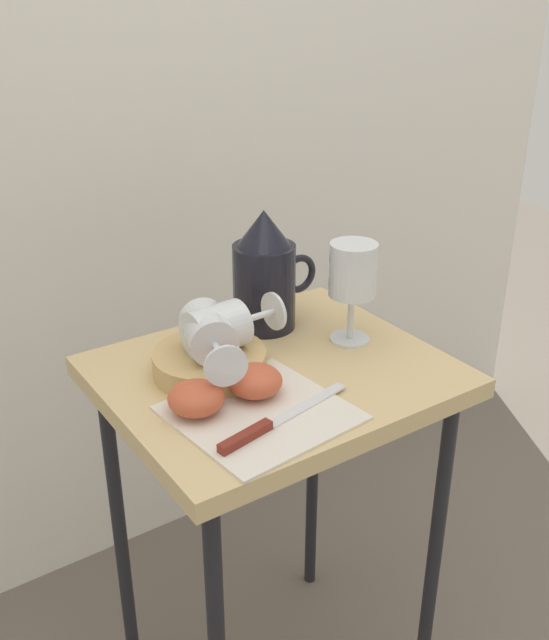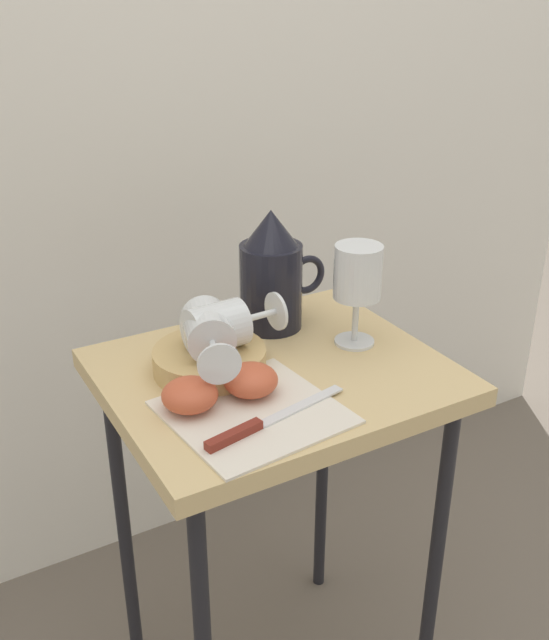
{
  "view_description": "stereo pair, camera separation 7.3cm",
  "coord_description": "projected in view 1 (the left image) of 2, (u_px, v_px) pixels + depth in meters",
  "views": [
    {
      "loc": [
        -0.54,
        -0.8,
        1.22
      ],
      "look_at": [
        0.0,
        0.0,
        0.76
      ],
      "focal_mm": 41.1,
      "sensor_mm": 36.0,
      "label": 1
    },
    {
      "loc": [
        -0.48,
        -0.84,
        1.22
      ],
      "look_at": [
        0.0,
        0.0,
        0.76
      ],
      "focal_mm": 41.1,
      "sensor_mm": 36.0,
      "label": 2
    }
  ],
  "objects": [
    {
      "name": "curtain_drape",
      "position": [
        121.0,
        154.0,
        1.4
      ],
      "size": [
        2.4,
        0.03,
        1.81
      ],
      "primitive_type": "cube",
      "color": "silver",
      "rests_on": "ground_plane"
    },
    {
      "name": "table",
      "position": [
        274.0,
        413.0,
        1.14
      ],
      "size": [
        0.5,
        0.42,
        0.68
      ],
      "color": "tan",
      "rests_on": "ground_plane"
    },
    {
      "name": "linen_napkin",
      "position": [
        260.0,
        413.0,
        0.98
      ],
      "size": [
        0.24,
        0.23,
        0.0
      ],
      "primitive_type": "cube",
      "rotation": [
        0.0,
        0.0,
        0.1
      ],
      "color": "silver",
      "rests_on": "table"
    },
    {
      "name": "basket_tray",
      "position": [
        210.0,
        362.0,
        1.08
      ],
      "size": [
        0.17,
        0.17,
        0.03
      ],
      "primitive_type": "cylinder",
      "color": "tan",
      "rests_on": "table"
    },
    {
      "name": "pitcher",
      "position": [
        265.0,
        281.0,
        1.2
      ],
      "size": [
        0.16,
        0.1,
        0.2
      ],
      "color": "black",
      "rests_on": "table"
    },
    {
      "name": "wine_glass_upright",
      "position": [
        353.0,
        275.0,
        1.14
      ],
      "size": [
        0.07,
        0.07,
        0.16
      ],
      "color": "silver",
      "rests_on": "table"
    },
    {
      "name": "wine_glass_tipped_near",
      "position": [
        219.0,
        328.0,
        1.06
      ],
      "size": [
        0.15,
        0.08,
        0.07
      ],
      "color": "silver",
      "rests_on": "basket_tray"
    },
    {
      "name": "wine_glass_tipped_far",
      "position": [
        209.0,
        333.0,
        1.05
      ],
      "size": [
        0.11,
        0.17,
        0.07
      ],
      "color": "silver",
      "rests_on": "basket_tray"
    },
    {
      "name": "apple_half_left",
      "position": [
        196.0,
        398.0,
        0.97
      ],
      "size": [
        0.08,
        0.08,
        0.04
      ],
      "primitive_type": "ellipsoid",
      "color": "#C15133",
      "rests_on": "linen_napkin"
    },
    {
      "name": "apple_half_right",
      "position": [
        255.0,
        381.0,
        1.02
      ],
      "size": [
        0.08,
        0.08,
        0.04
      ],
      "primitive_type": "ellipsoid",
      "color": "#C15133",
      "rests_on": "linen_napkin"
    },
    {
      "name": "knife",
      "position": [
        267.0,
        425.0,
        0.95
      ],
      "size": [
        0.23,
        0.06,
        0.01
      ],
      "color": "silver",
      "rests_on": "linen_napkin"
    }
  ]
}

